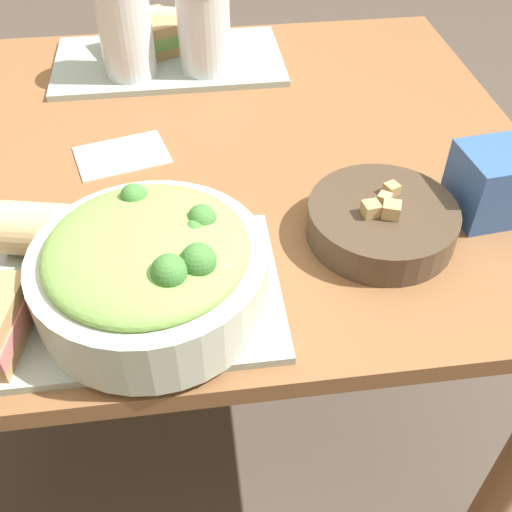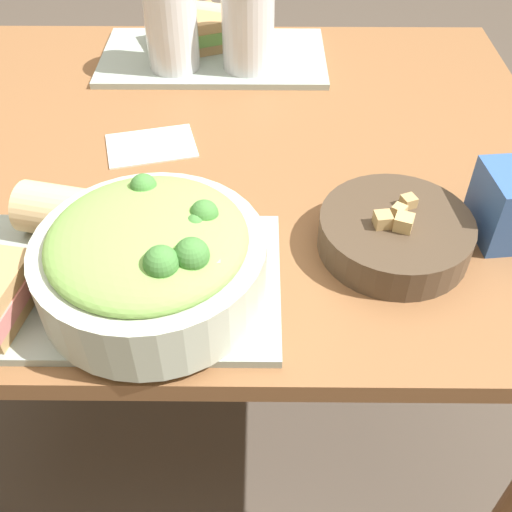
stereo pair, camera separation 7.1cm
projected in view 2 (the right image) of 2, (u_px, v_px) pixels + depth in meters
ground_plane at (225, 387)px, 1.50m from camera, size 12.00×12.00×0.00m
dining_table at (212, 191)px, 1.07m from camera, size 1.17×0.96×0.72m
tray_near at (102, 282)px, 0.77m from camera, size 0.46×0.25×0.01m
tray_far at (214, 57)px, 1.23m from camera, size 0.46×0.25×0.01m
salad_bowl at (151, 257)px, 0.71m from camera, size 0.28×0.28×0.13m
soup_bowl at (395, 233)px, 0.81m from camera, size 0.21×0.21×0.07m
baguette_near at (80, 214)px, 0.80m from camera, size 0.17×0.11×0.07m
sandwich_far at (192, 30)px, 1.23m from camera, size 0.17×0.16×0.06m
baguette_far at (206, 20)px, 1.26m from camera, size 0.15×0.11×0.07m
drink_cup_dark at (171, 26)px, 1.13m from camera, size 0.10×0.10×0.22m
drink_cup_red at (248, 29)px, 1.13m from camera, size 0.10×0.10×0.21m
napkin_folded at (151, 146)px, 1.00m from camera, size 0.17×0.13×0.00m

